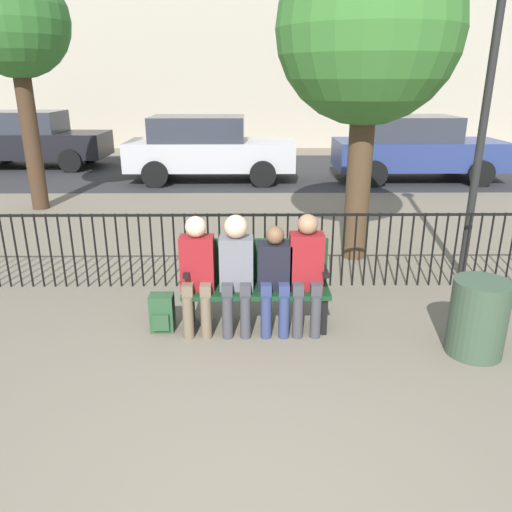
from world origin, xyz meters
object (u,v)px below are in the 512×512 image
seated_person_0 (197,269)px  lamp_post (493,62)px  seated_person_3 (306,268)px  tree_1 (14,26)px  parked_car_0 (207,148)px  seated_person_2 (275,274)px  parked_car_2 (415,147)px  seated_person_1 (236,267)px  parked_car_1 (31,139)px  backpack (162,313)px  trash_bin (478,318)px  tree_0 (369,32)px  park_bench (256,282)px

seated_person_0 → lamp_post: 4.21m
seated_person_3 → tree_1: bearing=132.6°
tree_1 → parked_car_0: tree_1 is taller
seated_person_2 → parked_car_2: size_ratio=0.27×
seated_person_3 → tree_1: tree_1 is taller
seated_person_1 → parked_car_0: size_ratio=0.29×
seated_person_2 → parked_car_1: (-6.70, 10.30, 0.22)m
seated_person_2 → tree_1: bearing=130.6°
backpack → trash_bin: size_ratio=0.54×
tree_0 → parked_car_1: bearing=134.9°
backpack → parked_car_0: bearing=91.3°
tree_0 → tree_1: tree_1 is taller
parked_car_0 → parked_car_2: bearing=0.1°
park_bench → trash_bin: 2.18m
tree_0 → tree_1: size_ratio=0.96×
park_bench → lamp_post: bearing=26.8°
seated_person_2 → parked_car_2: parked_car_2 is taller
seated_person_3 → trash_bin: size_ratio=1.67×
parked_car_0 → seated_person_2: bearing=-80.7°
park_bench → parked_car_2: size_ratio=0.36×
seated_person_2 → trash_bin: size_ratio=1.51×
seated_person_1 → seated_person_2: size_ratio=1.10×
backpack → tree_1: size_ratio=0.09×
seated_person_1 → tree_1: size_ratio=0.28×
seated_person_1 → trash_bin: bearing=-12.3°
park_bench → seated_person_1: bearing=-147.9°
backpack → parked_car_0: 8.23m
seated_person_1 → seated_person_2: (0.39, -0.01, -0.08)m
seated_person_0 → parked_car_2: bearing=60.0°
seated_person_1 → trash_bin: seated_person_1 is taller
seated_person_3 → backpack: size_ratio=3.11×
park_bench → parked_car_0: parked_car_0 is taller
seated_person_3 → trash_bin: bearing=-17.6°
seated_person_3 → trash_bin: 1.68m
parked_car_0 → parked_car_1: 5.75m
seated_person_2 → trash_bin: seated_person_2 is taller
seated_person_2 → tree_0: size_ratio=0.26×
seated_person_0 → parked_car_0: size_ratio=0.29×
lamp_post → seated_person_2: bearing=-149.3°
parked_car_0 → seated_person_0: bearing=-86.1°
tree_0 → parked_car_0: 6.84m
parked_car_2 → seated_person_2: bearing=-115.7°
seated_person_3 → parked_car_2: (3.64, 8.20, 0.15)m
backpack → tree_1: tree_1 is taller
tree_0 → seated_person_1: bearing=-126.2°
seated_person_3 → parked_car_1: 12.46m
lamp_post → backpack: bearing=-157.7°
park_bench → seated_person_3: 0.56m
seated_person_3 → backpack: bearing=-179.5°
park_bench → parked_car_0: (-1.16, 8.07, 0.36)m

